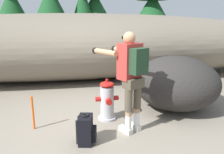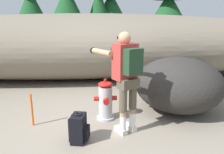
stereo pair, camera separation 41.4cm
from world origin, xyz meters
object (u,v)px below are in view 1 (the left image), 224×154
Objects in this scene: spare_backpack at (86,130)px; boulder_small at (198,84)px; fire_hydrant at (107,101)px; utility_worker at (130,70)px; boulder_large at (176,83)px; survey_stake at (33,113)px; boulder_mid at (177,79)px.

boulder_small is at bearing 45.29° from spare_backpack.
utility_worker is at bearing -62.03° from fire_hydrant.
fire_hydrant is at bearing 0.16° from utility_worker.
spare_backpack is at bearing -152.42° from boulder_large.
utility_worker reaches higher than boulder_large.
fire_hydrant is at bearing 6.10° from survey_stake.
utility_worker is (0.28, -0.53, 0.70)m from fire_hydrant.
boulder_small is (1.21, 0.99, -0.37)m from boulder_large.
spare_backpack is at bearing 81.20° from utility_worker.
survey_stake is at bearing 155.54° from spare_backpack.
spare_backpack is 2.31m from boulder_large.
fire_hydrant is 0.47× the size of utility_worker.
utility_worker is 1.57m from boulder_large.
boulder_mid is at bearing -178.68° from boulder_small.
boulder_small is at bearing 1.32° from boulder_mid.
utility_worker is at bearing 32.03° from spare_backpack.
fire_hydrant is 0.44× the size of boulder_large.
boulder_mid reaches higher than spare_backpack.
spare_backpack is 0.48× the size of boulder_mid.
fire_hydrant is 0.94m from spare_backpack.
fire_hydrant is 3.03m from boulder_small.
fire_hydrant is at bearing 71.83° from spare_backpack.
fire_hydrant is at bearing -155.58° from boulder_small.
boulder_mid is at bearing -73.56° from utility_worker.
survey_stake reaches higher than spare_backpack.
utility_worker is 2.63m from boulder_mid.
fire_hydrant reaches higher than survey_stake.
boulder_large reaches higher than spare_backpack.
boulder_mid is (0.55, 0.97, -0.20)m from boulder_large.
survey_stake is (-2.87, -0.41, -0.27)m from boulder_large.
boulder_small is at bearing 18.84° from survey_stake.
fire_hydrant is 1.34m from survey_stake.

